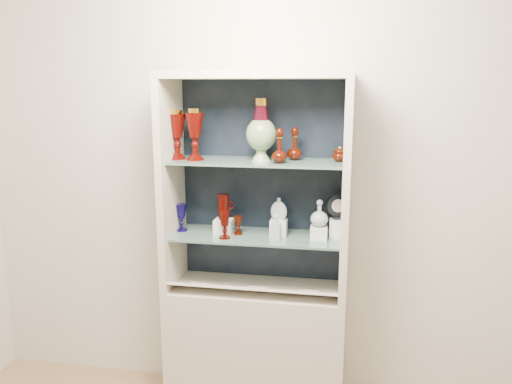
% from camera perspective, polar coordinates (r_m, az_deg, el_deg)
% --- Properties ---
extents(wall_back, '(3.50, 0.02, 2.80)m').
position_cam_1_polar(wall_back, '(2.90, 0.75, 2.82)').
color(wall_back, beige).
rests_on(wall_back, ground).
extents(cabinet_base, '(1.00, 0.40, 0.75)m').
position_cam_1_polar(cabinet_base, '(3.04, -0.00, -17.32)').
color(cabinet_base, beige).
rests_on(cabinet_base, ground).
extents(cabinet_back_panel, '(0.98, 0.02, 1.15)m').
position_cam_1_polar(cabinet_back_panel, '(2.89, 0.65, 1.26)').
color(cabinet_back_panel, black).
rests_on(cabinet_back_panel, cabinet_base).
extents(cabinet_side_left, '(0.04, 0.40, 1.15)m').
position_cam_1_polar(cabinet_side_left, '(2.83, -9.64, 0.84)').
color(cabinet_side_left, beige).
rests_on(cabinet_side_left, cabinet_base).
extents(cabinet_side_right, '(0.04, 0.40, 1.15)m').
position_cam_1_polar(cabinet_side_right, '(2.67, 10.22, 0.16)').
color(cabinet_side_right, beige).
rests_on(cabinet_side_right, cabinet_base).
extents(cabinet_top_cap, '(1.00, 0.40, 0.04)m').
position_cam_1_polar(cabinet_top_cap, '(2.65, -0.00, 13.23)').
color(cabinet_top_cap, beige).
rests_on(cabinet_top_cap, cabinet_side_left).
extents(shelf_lower, '(0.92, 0.34, 0.01)m').
position_cam_1_polar(shelf_lower, '(2.79, 0.07, -5.06)').
color(shelf_lower, slate).
rests_on(shelf_lower, cabinet_side_left).
extents(shelf_upper, '(0.92, 0.34, 0.01)m').
position_cam_1_polar(shelf_upper, '(2.70, 0.07, 3.49)').
color(shelf_upper, slate).
rests_on(shelf_upper, cabinet_side_left).
extents(label_ledge, '(0.92, 0.17, 0.09)m').
position_cam_1_polar(label_ledge, '(2.76, -0.40, -11.08)').
color(label_ledge, beige).
rests_on(label_ledge, cabinet_base).
extents(label_card_0, '(0.10, 0.06, 0.03)m').
position_cam_1_polar(label_card_0, '(2.82, -6.20, -10.35)').
color(label_card_0, white).
rests_on(label_card_0, label_ledge).
extents(label_card_1, '(0.10, 0.06, 0.03)m').
position_cam_1_polar(label_card_1, '(2.75, 0.21, -10.84)').
color(label_card_1, white).
rests_on(label_card_1, label_ledge).
extents(label_card_2, '(0.10, 0.06, 0.03)m').
position_cam_1_polar(label_card_2, '(2.72, 6.03, -11.17)').
color(label_card_2, white).
rests_on(label_card_2, label_ledge).
extents(pedestal_lamp_left, '(0.11, 0.11, 0.27)m').
position_cam_1_polar(pedestal_lamp_left, '(2.78, -9.01, 6.48)').
color(pedestal_lamp_left, '#3F0804').
rests_on(pedestal_lamp_left, shelf_upper).
extents(pedestal_lamp_right, '(0.14, 0.14, 0.28)m').
position_cam_1_polar(pedestal_lamp_right, '(2.72, -7.01, 6.55)').
color(pedestal_lamp_right, '#3F0804').
rests_on(pedestal_lamp_right, shelf_upper).
extents(enamel_urn, '(0.20, 0.20, 0.33)m').
position_cam_1_polar(enamel_urn, '(2.67, 0.59, 7.11)').
color(enamel_urn, '#0B4124').
rests_on(enamel_urn, shelf_upper).
extents(ruby_decanter_a, '(0.08, 0.08, 0.21)m').
position_cam_1_polar(ruby_decanter_a, '(2.59, 2.71, 5.55)').
color(ruby_decanter_a, '#400F03').
rests_on(ruby_decanter_a, shelf_upper).
extents(ruby_decanter_b, '(0.08, 0.08, 0.19)m').
position_cam_1_polar(ruby_decanter_b, '(2.71, 4.44, 5.65)').
color(ruby_decanter_b, '#400F03').
rests_on(ruby_decanter_b, shelf_upper).
extents(lidded_bowl, '(0.08, 0.08, 0.08)m').
position_cam_1_polar(lidded_bowl, '(2.69, 9.51, 4.33)').
color(lidded_bowl, '#400F03').
rests_on(lidded_bowl, shelf_upper).
extents(cobalt_goblet, '(0.09, 0.09, 0.16)m').
position_cam_1_polar(cobalt_goblet, '(2.89, -8.53, -2.89)').
color(cobalt_goblet, '#0D073F').
rests_on(cobalt_goblet, shelf_lower).
extents(ruby_goblet_tall, '(0.07, 0.07, 0.15)m').
position_cam_1_polar(ruby_goblet_tall, '(2.72, -3.61, -3.77)').
color(ruby_goblet_tall, '#3F0804').
rests_on(ruby_goblet_tall, shelf_lower).
extents(ruby_goblet_small, '(0.07, 0.07, 0.10)m').
position_cam_1_polar(ruby_goblet_small, '(2.79, -2.06, -3.82)').
color(ruby_goblet_small, '#400F03').
rests_on(ruby_goblet_small, shelf_lower).
extents(riser_ruby_pitcher, '(0.10, 0.10, 0.08)m').
position_cam_1_polar(riser_ruby_pitcher, '(2.82, -3.72, -3.93)').
color(riser_ruby_pitcher, silver).
rests_on(riser_ruby_pitcher, shelf_lower).
extents(ruby_pitcher, '(0.12, 0.10, 0.14)m').
position_cam_1_polar(ruby_pitcher, '(2.79, -3.75, -1.72)').
color(ruby_pitcher, '#3F0804').
rests_on(ruby_pitcher, riser_ruby_pitcher).
extents(clear_square_bottle, '(0.05, 0.05, 0.14)m').
position_cam_1_polar(clear_square_bottle, '(2.70, 2.25, -3.99)').
color(clear_square_bottle, '#9FAAB9').
rests_on(clear_square_bottle, shelf_lower).
extents(riser_flat_flask, '(0.09, 0.09, 0.09)m').
position_cam_1_polar(riser_flat_flask, '(2.78, 2.60, -4.07)').
color(riser_flat_flask, silver).
rests_on(riser_flat_flask, shelf_lower).
extents(flat_flask, '(0.09, 0.05, 0.13)m').
position_cam_1_polar(flat_flask, '(2.75, 2.62, -1.89)').
color(flat_flask, '#AAB4BE').
rests_on(flat_flask, riser_flat_flask).
extents(riser_clear_round_decanter, '(0.09, 0.09, 0.07)m').
position_cam_1_polar(riser_clear_round_decanter, '(2.73, 7.20, -4.64)').
color(riser_clear_round_decanter, silver).
rests_on(riser_clear_round_decanter, shelf_lower).
extents(clear_round_decanter, '(0.10, 0.10, 0.14)m').
position_cam_1_polar(clear_round_decanter, '(2.70, 7.26, -2.49)').
color(clear_round_decanter, '#9FAAB9').
rests_on(clear_round_decanter, riser_clear_round_decanter).
extents(riser_cameo_medallion, '(0.08, 0.08, 0.10)m').
position_cam_1_polar(riser_cameo_medallion, '(2.78, 9.22, -4.08)').
color(riser_cameo_medallion, silver).
rests_on(riser_cameo_medallion, shelf_lower).
extents(cameo_medallion, '(0.13, 0.08, 0.14)m').
position_cam_1_polar(cameo_medallion, '(2.75, 9.30, -1.66)').
color(cameo_medallion, black).
rests_on(cameo_medallion, riser_cameo_medallion).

